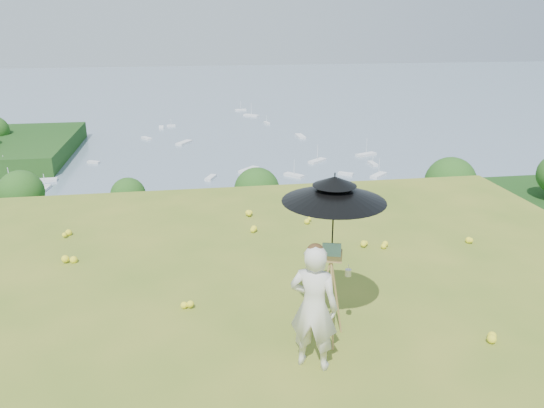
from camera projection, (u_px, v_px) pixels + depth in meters
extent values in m
plane|color=#5A7621|center=(260.00, 348.00, 6.88)|extent=(14.00, 14.00, 0.00)
cube|color=black|center=(211.00, 396.00, 49.10)|extent=(140.00, 56.00, 22.00)
cube|color=gray|center=(201.00, 271.00, 88.68)|extent=(170.00, 28.00, 8.00)
plane|color=slate|center=(189.00, 107.00, 241.76)|extent=(700.00, 700.00, 0.00)
imported|color=silver|center=(314.00, 307.00, 6.28)|extent=(0.70, 0.62, 1.61)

